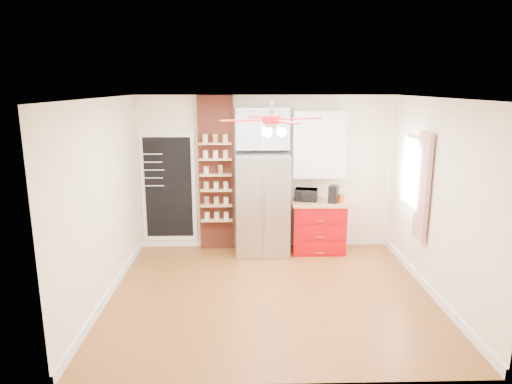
{
  "coord_description": "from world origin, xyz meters",
  "views": [
    {
      "loc": [
        -0.36,
        -5.92,
        2.86
      ],
      "look_at": [
        -0.18,
        0.9,
        1.26
      ],
      "focal_mm": 32.0,
      "sensor_mm": 36.0,
      "label": 1
    }
  ],
  "objects_px": {
    "toaster_oven": "(306,195)",
    "canister_left": "(341,198)",
    "fridge": "(263,204)",
    "pantry_jar_oats": "(206,170)",
    "ceiling_fan": "(272,120)",
    "red_cabinet": "(318,226)",
    "coffee_maker": "(334,194)"
  },
  "relations": [
    {
      "from": "ceiling_fan",
      "to": "pantry_jar_oats",
      "type": "xyz_separation_m",
      "value": [
        -1.02,
        1.8,
        -0.99
      ]
    },
    {
      "from": "fridge",
      "to": "pantry_jar_oats",
      "type": "relative_size",
      "value": 14.44
    },
    {
      "from": "pantry_jar_oats",
      "to": "toaster_oven",
      "type": "bearing_deg",
      "value": -1.9
    },
    {
      "from": "canister_left",
      "to": "pantry_jar_oats",
      "type": "distance_m",
      "value": 2.36
    },
    {
      "from": "fridge",
      "to": "red_cabinet",
      "type": "xyz_separation_m",
      "value": [
        0.97,
        0.05,
        -0.42
      ]
    },
    {
      "from": "fridge",
      "to": "pantry_jar_oats",
      "type": "distance_m",
      "value": 1.13
    },
    {
      "from": "toaster_oven",
      "to": "ceiling_fan",
      "type": "bearing_deg",
      "value": -99.36
    },
    {
      "from": "pantry_jar_oats",
      "to": "fridge",
      "type": "bearing_deg",
      "value": -10.16
    },
    {
      "from": "canister_left",
      "to": "pantry_jar_oats",
      "type": "bearing_deg",
      "value": 174.95
    },
    {
      "from": "red_cabinet",
      "to": "ceiling_fan",
      "type": "xyz_separation_m",
      "value": [
        -0.92,
        -1.68,
        1.97
      ]
    },
    {
      "from": "fridge",
      "to": "toaster_oven",
      "type": "height_order",
      "value": "fridge"
    },
    {
      "from": "coffee_maker",
      "to": "pantry_jar_oats",
      "type": "xyz_separation_m",
      "value": [
        -2.18,
        0.21,
        0.38
      ]
    },
    {
      "from": "pantry_jar_oats",
      "to": "ceiling_fan",
      "type": "bearing_deg",
      "value": -60.56
    },
    {
      "from": "ceiling_fan",
      "to": "coffee_maker",
      "type": "distance_m",
      "value": 2.4
    },
    {
      "from": "coffee_maker",
      "to": "canister_left",
      "type": "distance_m",
      "value": 0.15
    },
    {
      "from": "pantry_jar_oats",
      "to": "red_cabinet",
      "type": "bearing_deg",
      "value": -3.65
    },
    {
      "from": "red_cabinet",
      "to": "canister_left",
      "type": "bearing_deg",
      "value": -12.28
    },
    {
      "from": "canister_left",
      "to": "fridge",
      "type": "bearing_deg",
      "value": 178.7
    },
    {
      "from": "toaster_oven",
      "to": "canister_left",
      "type": "height_order",
      "value": "toaster_oven"
    },
    {
      "from": "red_cabinet",
      "to": "ceiling_fan",
      "type": "distance_m",
      "value": 2.75
    },
    {
      "from": "coffee_maker",
      "to": "ceiling_fan",
      "type": "bearing_deg",
      "value": -101.57
    },
    {
      "from": "ceiling_fan",
      "to": "canister_left",
      "type": "xyz_separation_m",
      "value": [
        1.29,
        1.6,
        -1.45
      ]
    },
    {
      "from": "toaster_oven",
      "to": "canister_left",
      "type": "relative_size",
      "value": 2.6
    },
    {
      "from": "toaster_oven",
      "to": "red_cabinet",
      "type": "bearing_deg",
      "value": -4.89
    },
    {
      "from": "fridge",
      "to": "canister_left",
      "type": "distance_m",
      "value": 1.34
    },
    {
      "from": "ceiling_fan",
      "to": "canister_left",
      "type": "distance_m",
      "value": 2.51
    },
    {
      "from": "coffee_maker",
      "to": "fridge",
      "type": "bearing_deg",
      "value": -157.25
    },
    {
      "from": "toaster_oven",
      "to": "pantry_jar_oats",
      "type": "height_order",
      "value": "pantry_jar_oats"
    },
    {
      "from": "fridge",
      "to": "toaster_oven",
      "type": "relative_size",
      "value": 4.56
    },
    {
      "from": "ceiling_fan",
      "to": "toaster_oven",
      "type": "height_order",
      "value": "ceiling_fan"
    },
    {
      "from": "toaster_oven",
      "to": "canister_left",
      "type": "distance_m",
      "value": 0.6
    },
    {
      "from": "toaster_oven",
      "to": "pantry_jar_oats",
      "type": "xyz_separation_m",
      "value": [
        -1.73,
        0.06,
        0.43
      ]
    }
  ]
}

